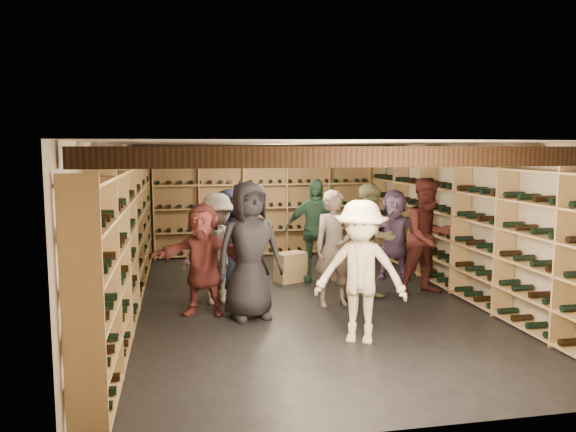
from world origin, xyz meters
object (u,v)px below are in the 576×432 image
(person_3, at_px, (361,272))
(person_9, at_px, (217,249))
(person_5, at_px, (203,259))
(crate_stack_left, at_px, (290,267))
(person_0, at_px, (249,250))
(person_8, at_px, (428,237))
(crate_loose, at_px, (345,274))
(person_7, at_px, (335,248))
(person_2, at_px, (372,243))
(person_11, at_px, (394,235))
(person_6, at_px, (230,241))
(person_10, at_px, (315,230))
(crate_stack_right, at_px, (244,261))
(person_1, at_px, (252,256))

(person_3, height_order, person_9, person_3)
(person_5, bearing_deg, crate_stack_left, 62.67)
(person_0, distance_m, person_8, 3.04)
(crate_loose, xyz_separation_m, person_7, (-0.64, -1.59, 0.78))
(person_7, bearing_deg, person_2, 13.86)
(person_2, relative_size, person_11, 1.12)
(crate_stack_left, xyz_separation_m, person_0, (-0.96, -1.97, 0.69))
(person_6, relative_size, person_10, 0.95)
(crate_stack_right, relative_size, person_9, 0.33)
(crate_loose, xyz_separation_m, person_2, (-0.00, -1.39, 0.81))
(person_8, bearing_deg, person_10, 133.08)
(person_5, xyz_separation_m, person_6, (0.48, 1.10, 0.06))
(person_6, bearing_deg, person_2, -0.51)
(crate_stack_left, relative_size, person_7, 0.34)
(person_2, height_order, person_11, person_2)
(person_3, distance_m, person_8, 2.62)
(person_7, xyz_separation_m, person_10, (0.09, 1.59, 0.04))
(crate_stack_left, xyz_separation_m, crate_stack_right, (-0.74, 0.73, 0.00))
(person_5, relative_size, person_8, 0.85)
(crate_stack_right, height_order, person_9, person_9)
(person_8, xyz_separation_m, person_11, (-0.14, 1.09, -0.13))
(person_3, height_order, person_5, person_3)
(person_8, bearing_deg, person_0, -174.47)
(person_6, distance_m, person_10, 1.64)
(crate_loose, bearing_deg, person_10, 180.00)
(person_8, xyz_separation_m, person_10, (-1.55, 1.24, -0.04))
(crate_stack_right, height_order, person_3, person_3)
(person_11, bearing_deg, crate_stack_right, 178.74)
(person_1, height_order, person_7, person_7)
(person_3, bearing_deg, person_7, 109.91)
(person_1, xyz_separation_m, person_7, (1.21, -0.16, 0.10))
(crate_stack_right, relative_size, person_5, 0.35)
(crate_stack_left, height_order, person_0, person_0)
(person_10, bearing_deg, person_7, -75.48)
(person_1, distance_m, person_10, 1.93)
(crate_loose, relative_size, person_1, 0.33)
(person_8, xyz_separation_m, person_9, (-3.34, 0.07, -0.10))
(person_1, relative_size, person_9, 0.91)
(person_1, xyz_separation_m, person_10, (1.30, 1.43, 0.13))
(person_1, height_order, person_10, person_10)
(person_9, bearing_deg, person_11, 4.81)
(person_0, bearing_deg, person_7, 1.83)
(person_8, height_order, person_11, person_8)
(crate_stack_right, height_order, person_5, person_5)
(crate_stack_left, xyz_separation_m, person_6, (-1.10, -0.57, 0.59))
(person_2, bearing_deg, person_8, -8.68)
(crate_loose, height_order, person_11, person_11)
(person_3, height_order, person_10, person_10)
(crate_stack_left, distance_m, person_7, 1.74)
(person_2, bearing_deg, person_7, 179.74)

